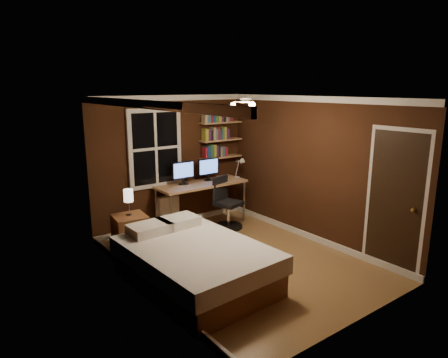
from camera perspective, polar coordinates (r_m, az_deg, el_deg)
floor at (r=6.37m, az=2.27°, el=-11.54°), size 4.20×4.20×0.00m
wall_back at (r=7.67m, az=-7.51°, el=2.42°), size 3.20×0.04×2.50m
wall_left at (r=5.14m, az=-11.66°, el=-3.04°), size 0.04×4.20×2.50m
wall_right at (r=7.05m, az=12.56°, el=1.29°), size 0.04×4.20×2.50m
ceiling at (r=5.80m, az=2.50°, el=11.55°), size 3.20×4.20×0.02m
window at (r=7.43m, az=-9.81°, el=4.35°), size 1.06×0.06×1.46m
door at (r=6.23m, az=23.19°, el=-3.16°), size 0.03×0.82×2.05m
door_knob at (r=6.06m, az=25.40°, el=-4.05°), size 0.06×0.06×0.06m
ceiling_fixture at (r=5.72m, az=3.13°, el=10.52°), size 0.44×0.44×0.18m
bookshelf_lower at (r=8.14m, az=-0.44°, el=3.15°), size 0.92×0.22×0.03m
books_row_lower at (r=8.12m, az=-0.45°, el=4.06°), size 0.54×0.16×0.23m
bookshelf_middle at (r=8.09m, az=-0.45°, el=5.60°), size 0.92×0.22×0.03m
books_row_middle at (r=8.08m, az=-0.45°, el=6.51°), size 0.60×0.16×0.23m
bookshelf_upper at (r=8.05m, az=-0.45°, el=8.07°), size 0.92×0.22×0.03m
books_row_upper at (r=8.04m, az=-0.45°, el=8.99°), size 0.66×0.16×0.23m
bed at (r=5.56m, az=-4.21°, el=-11.92°), size 1.62×2.18×0.72m
nightstand at (r=6.71m, az=-13.21°, el=-7.68°), size 0.56×0.56×0.63m
bedside_lamp at (r=6.54m, az=-13.45°, el=-3.30°), size 0.15×0.15×0.44m
radiator at (r=7.73m, az=-7.98°, el=-4.71°), size 0.41×0.14×0.62m
desk at (r=7.70m, az=-3.25°, el=-0.98°), size 1.78×0.67×0.85m
monitor_left at (r=7.53m, az=-5.84°, el=0.85°), size 0.47×0.12×0.44m
monitor_right at (r=7.83m, az=-2.24°, el=1.38°), size 0.47×0.12×0.44m
desk_lamp at (r=8.01m, az=2.25°, el=1.64°), size 0.14×0.32×0.44m
office_chair at (r=7.66m, az=0.34°, el=-4.25°), size 0.55×0.55×0.98m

